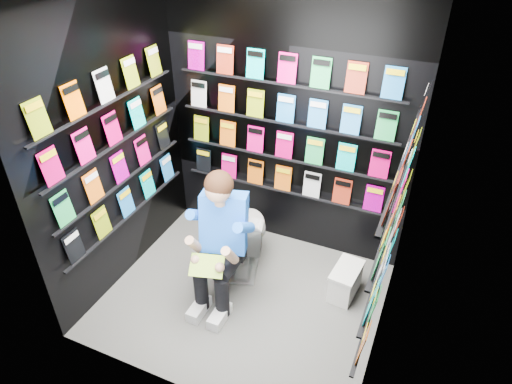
% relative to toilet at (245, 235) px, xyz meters
% --- Properties ---
extents(floor, '(2.40, 2.40, 0.00)m').
position_rel_toilet_xyz_m(floor, '(0.18, -0.43, -0.37)').
color(floor, '#5D5D5B').
rests_on(floor, ground).
extents(wall_back, '(2.40, 0.04, 2.60)m').
position_rel_toilet_xyz_m(wall_back, '(0.18, 0.57, 0.93)').
color(wall_back, black).
rests_on(wall_back, floor).
extents(wall_front, '(2.40, 0.04, 2.60)m').
position_rel_toilet_xyz_m(wall_front, '(0.18, -1.43, 0.93)').
color(wall_front, black).
rests_on(wall_front, floor).
extents(wall_left, '(0.04, 2.00, 2.60)m').
position_rel_toilet_xyz_m(wall_left, '(-1.02, -0.43, 0.93)').
color(wall_left, black).
rests_on(wall_left, floor).
extents(wall_right, '(0.04, 2.00, 2.60)m').
position_rel_toilet_xyz_m(wall_right, '(1.38, -0.43, 0.93)').
color(wall_right, black).
rests_on(wall_right, floor).
extents(comics_back, '(2.10, 0.06, 1.37)m').
position_rel_toilet_xyz_m(comics_back, '(0.18, 0.54, 0.94)').
color(comics_back, '#BF0459').
rests_on(comics_back, wall_back).
extents(comics_left, '(0.06, 1.70, 1.37)m').
position_rel_toilet_xyz_m(comics_left, '(-0.99, -0.43, 0.94)').
color(comics_left, '#BF0459').
rests_on(comics_left, wall_left).
extents(comics_right, '(0.06, 1.70, 1.37)m').
position_rel_toilet_xyz_m(comics_right, '(1.35, -0.43, 0.94)').
color(comics_right, '#BF0459').
rests_on(comics_right, wall_right).
extents(toilet, '(0.61, 0.84, 0.73)m').
position_rel_toilet_xyz_m(toilet, '(0.00, 0.00, 0.00)').
color(toilet, white).
rests_on(toilet, floor).
extents(longbox, '(0.24, 0.39, 0.28)m').
position_rel_toilet_xyz_m(longbox, '(1.01, -0.00, -0.23)').
color(longbox, white).
rests_on(longbox, floor).
extents(longbox_lid, '(0.26, 0.41, 0.03)m').
position_rel_toilet_xyz_m(longbox_lid, '(1.01, -0.00, -0.08)').
color(longbox_lid, white).
rests_on(longbox_lid, longbox).
extents(reader, '(0.73, 0.90, 1.44)m').
position_rel_toilet_xyz_m(reader, '(0.00, -0.38, 0.41)').
color(reader, blue).
rests_on(reader, toilet).
extents(held_comic, '(0.31, 0.23, 0.12)m').
position_rel_toilet_xyz_m(held_comic, '(0.00, -0.73, 0.21)').
color(held_comic, green).
rests_on(held_comic, reader).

